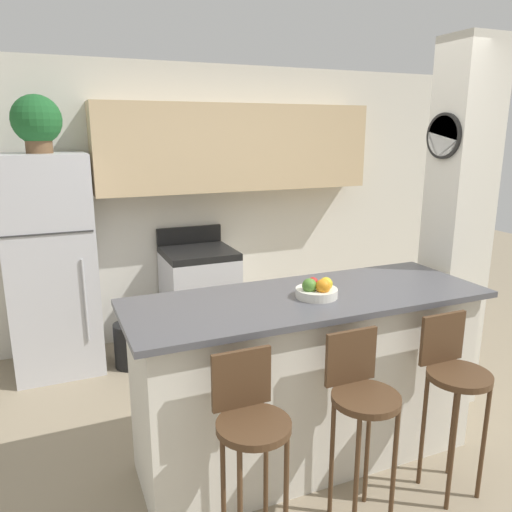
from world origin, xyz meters
name	(u,v)px	position (x,y,z in m)	size (l,w,h in m)	color
ground_plane	(305,455)	(0.00, 0.00, 0.00)	(14.00, 14.00, 0.00)	gray
wall_back	(213,180)	(0.15, 2.15, 1.50)	(5.60, 0.38, 2.55)	silver
pillar_right	(456,230)	(1.29, 0.23, 1.28)	(0.38, 0.32, 2.55)	silver
counter_bar	(307,378)	(0.00, 0.00, 0.53)	(2.10, 0.75, 1.04)	silver
refrigerator	(52,266)	(-1.34, 1.87, 0.89)	(0.67, 0.64, 1.79)	silver
stove_range	(200,297)	(-0.10, 1.88, 0.46)	(0.62, 0.63, 1.07)	silver
bar_stool_left	(251,429)	(-0.59, -0.55, 0.67)	(0.34, 0.34, 1.00)	#4C331E
bar_stool_mid	(361,402)	(0.00, -0.55, 0.67)	(0.34, 0.34, 1.00)	#4C331E
bar_stool_right	(453,379)	(0.59, -0.55, 0.67)	(0.34, 0.34, 1.00)	#4C331E
potted_plant_on_fridge	(37,122)	(-1.34, 1.87, 2.02)	(0.37, 0.37, 0.44)	brown
fruit_bowl	(317,290)	(0.03, -0.05, 1.09)	(0.24, 0.24, 0.12)	silver
trash_bin	(131,345)	(-0.78, 1.66, 0.19)	(0.28, 0.28, 0.38)	black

